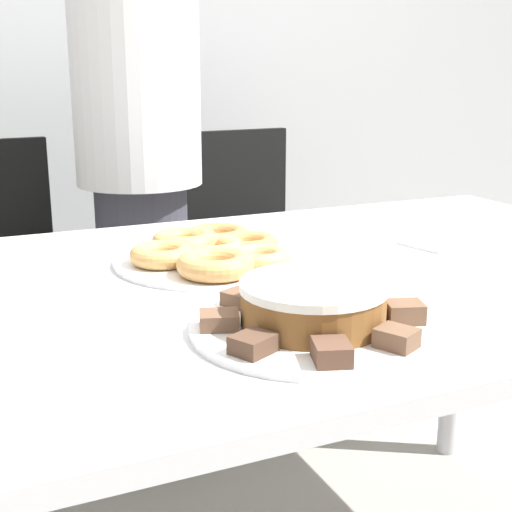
{
  "coord_description": "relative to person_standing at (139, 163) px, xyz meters",
  "views": [
    {
      "loc": [
        -0.53,
        -1.08,
        1.12
      ],
      "look_at": [
        -0.07,
        -0.07,
        0.82
      ],
      "focal_mm": 50.0,
      "sensor_mm": 36.0,
      "label": 1
    }
  ],
  "objects": [
    {
      "name": "plate_cake",
      "position": [
        -0.06,
        -1.1,
        -0.09
      ],
      "size": [
        0.34,
        0.34,
        0.01
      ],
      "color": "white",
      "rests_on": "table"
    },
    {
      "name": "lamington_6",
      "position": [
        -0.0,
        -1.22,
        -0.08
      ],
      "size": [
        0.06,
        0.06,
        0.02
      ],
      "rotation": [
        0.0,
        0.0,
        5.17
      ],
      "color": "brown",
      "rests_on": "plate_cake"
    },
    {
      "name": "lamington_0",
      "position": [
        0.05,
        -1.05,
        -0.08
      ],
      "size": [
        0.07,
        0.07,
        0.02
      ],
      "rotation": [
        0.0,
        0.0,
        0.46
      ],
      "color": "brown",
      "rests_on": "plate_cake"
    },
    {
      "name": "donut_1",
      "position": [
        0.01,
        -0.7,
        -0.07
      ],
      "size": [
        0.12,
        0.12,
        0.03
      ],
      "color": "#D18E4C",
      "rests_on": "plate_donuts"
    },
    {
      "name": "donut_5",
      "position": [
        -0.1,
        -0.82,
        -0.07
      ],
      "size": [
        0.13,
        0.13,
        0.04
      ],
      "color": "tan",
      "rests_on": "plate_donuts"
    },
    {
      "name": "lamington_3",
      "position": [
        -0.18,
        -1.06,
        -0.08
      ],
      "size": [
        0.06,
        0.06,
        0.02
      ],
      "rotation": [
        0.0,
        0.0,
        2.81
      ],
      "color": "brown",
      "rests_on": "plate_cake"
    },
    {
      "name": "frosted_cake",
      "position": [
        -0.06,
        -1.1,
        -0.06
      ],
      "size": [
        0.2,
        0.2,
        0.06
      ],
      "color": "brown",
      "rests_on": "plate_cake"
    },
    {
      "name": "donut_4",
      "position": [
        -0.16,
        -0.72,
        -0.07
      ],
      "size": [
        0.12,
        0.12,
        0.03
      ],
      "color": "tan",
      "rests_on": "plate_donuts"
    },
    {
      "name": "office_chair_right",
      "position": [
        0.38,
        0.11,
        -0.42
      ],
      "size": [
        0.47,
        0.47,
        0.92
      ],
      "rotation": [
        0.0,
        0.0,
        0.06
      ],
      "color": "black",
      "rests_on": "ground_plane"
    },
    {
      "name": "plate_donuts",
      "position": [
        -0.06,
        -0.71,
        -0.09
      ],
      "size": [
        0.37,
        0.37,
        0.01
      ],
      "color": "white",
      "rests_on": "table"
    },
    {
      "name": "table",
      "position": [
        0.01,
        -0.83,
        -0.18
      ],
      "size": [
        1.69,
        0.99,
        0.76
      ],
      "color": "silver",
      "rests_on": "ground_plane"
    },
    {
      "name": "person_standing",
      "position": [
        0.0,
        0.0,
        0.0
      ],
      "size": [
        0.34,
        0.34,
        1.63
      ],
      "color": "#383842",
      "rests_on": "ground_plane"
    },
    {
      "name": "donut_2",
      "position": [
        -0.01,
        -0.62,
        -0.07
      ],
      "size": [
        0.13,
        0.13,
        0.03
      ],
      "color": "#C68447",
      "rests_on": "plate_donuts"
    },
    {
      "name": "napkin",
      "position": [
        0.41,
        -0.77,
        -0.1
      ],
      "size": [
        0.16,
        0.14,
        0.01
      ],
      "color": "white",
      "rests_on": "table"
    },
    {
      "name": "donut_3",
      "position": [
        -0.09,
        -0.65,
        -0.07
      ],
      "size": [
        0.13,
        0.13,
        0.04
      ],
      "color": "tan",
      "rests_on": "plate_donuts"
    },
    {
      "name": "lamington_7",
      "position": [
        0.06,
        -1.14,
        -0.07
      ],
      "size": [
        0.06,
        0.06,
        0.03
      ],
      "rotation": [
        0.0,
        0.0,
        5.96
      ],
      "color": "brown",
      "rests_on": "plate_cake"
    },
    {
      "name": "wall_back",
      "position": [
        0.01,
        0.76,
        0.44
      ],
      "size": [
        8.0,
        0.05,
        2.6
      ],
      "color": "#A8AAAD",
      "rests_on": "ground_plane"
    },
    {
      "name": "lamington_2",
      "position": [
        -0.12,
        -0.99,
        -0.08
      ],
      "size": [
        0.06,
        0.06,
        0.02
      ],
      "rotation": [
        0.0,
        0.0,
        2.03
      ],
      "color": "brown",
      "rests_on": "plate_cake"
    },
    {
      "name": "lamington_5",
      "position": [
        -0.1,
        -1.22,
        -0.08
      ],
      "size": [
        0.06,
        0.06,
        0.03
      ],
      "rotation": [
        0.0,
        0.0,
        4.39
      ],
      "color": "brown",
      "rests_on": "plate_cake"
    },
    {
      "name": "donut_6",
      "position": [
        -0.0,
        -0.8,
        -0.07
      ],
      "size": [
        0.11,
        0.11,
        0.03
      ],
      "color": "#E5AD66",
      "rests_on": "plate_donuts"
    },
    {
      "name": "lamington_1",
      "position": [
        -0.02,
        -0.98,
        -0.08
      ],
      "size": [
        0.05,
        0.06,
        0.03
      ],
      "rotation": [
        0.0,
        0.0,
        1.24
      ],
      "color": "#513828",
      "rests_on": "plate_cake"
    },
    {
      "name": "lamington_4",
      "position": [
        -0.18,
        -1.16,
        -0.08
      ],
      "size": [
        0.06,
        0.06,
        0.02
      ],
      "rotation": [
        0.0,
        0.0,
        3.6
      ],
      "color": "#513828",
      "rests_on": "plate_cake"
    },
    {
      "name": "donut_0",
      "position": [
        -0.06,
        -0.71,
        -0.07
      ],
      "size": [
        0.12,
        0.12,
        0.03
      ],
      "color": "#E5AD66",
      "rests_on": "plate_donuts"
    }
  ]
}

